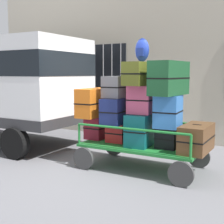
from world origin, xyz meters
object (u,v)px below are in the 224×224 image
Objects in this scene: suitcase_left_middle at (96,102)px; suitcase_midleft_top at (119,87)px; suitcase_center_middle at (142,99)px; suitcase_center_top at (143,74)px; backpack at (142,50)px; suitcase_left_bottom at (96,127)px; luggage_cart at (142,149)px; suitcase_midleft_bottom at (118,132)px; suitcase_midright_middle at (168,111)px; suitcase_midright_top at (169,78)px; van at (6,81)px; suitcase_midright_bottom at (168,138)px; suitcase_right_bottom at (197,138)px; suitcase_center_bottom at (142,129)px; suitcase_midleft_middle at (119,110)px.

suitcase_midleft_top reaches higher than suitcase_left_middle.
suitcase_left_middle is 1.08m from suitcase_center_middle.
suitcase_midleft_top is 0.60m from suitcase_center_top.
backpack is at bearing -123.97° from suitcase_center_middle.
suitcase_center_top reaches higher than suitcase_left_bottom.
luggage_cart is at bearing 66.01° from backpack.
suitcase_midleft_bottom is at bearing -0.75° from suitcase_left_bottom.
suitcase_midright_middle is (1.07, -0.06, -0.43)m from suitcase_midleft_top.
suitcase_center_middle is at bearing 56.03° from backpack.
van is at bearing 175.71° from suitcase_midright_top.
suitcase_midright_bottom is at bearing -4.47° from van.
suitcase_midright_middle is at bearing -4.48° from van.
suitcase_midleft_bottom is (0.54, -0.01, -0.59)m from suitcase_left_middle.
van reaches higher than suitcase_center_middle.
suitcase_left_middle is 1.50× the size of suitcase_midleft_top.
suitcase_right_bottom is at bearing -0.74° from suitcase_midright_top.
suitcase_midright_top is at bearing -1.88° from suitcase_center_bottom.
van is at bearing 175.40° from suitcase_midleft_middle.
luggage_cart is 1.49m from suitcase_midright_top.
suitcase_right_bottom reaches higher than suitcase_midleft_bottom.
suitcase_midleft_middle is 1.72× the size of suitcase_midright_middle.
suitcase_midleft_middle is at bearing 177.58° from suitcase_right_bottom.
suitcase_midright_bottom is at bearing -1.91° from suitcase_left_bottom.
suitcase_midleft_top is 1.21× the size of suitcase_center_middle.
suitcase_left_bottom is at bearing 178.06° from suitcase_midright_middle.
luggage_cart is 3.37× the size of suitcase_midleft_top.
backpack is (-0.55, -0.00, 0.52)m from suitcase_midright_top.
suitcase_right_bottom is at bearing -1.38° from suitcase_midleft_bottom.
suitcase_midleft_top is 1.74× the size of suitcase_midright_bottom.
luggage_cart is 1.38m from suitcase_left_middle.
backpack reaches higher than suitcase_midleft_top.
suitcase_midright_middle is (1.61, -0.05, 0.45)m from suitcase_left_bottom.
suitcase_midright_middle is (0.54, -0.04, 0.78)m from luggage_cart.
suitcase_midleft_middle reaches higher than suitcase_right_bottom.
suitcase_right_bottom is at bearing -1.74° from suitcase_midleft_top.
suitcase_center_top is at bearing 175.06° from suitcase_midright_bottom.
suitcase_midright_top is at bearing -1.59° from suitcase_center_middle.
suitcase_left_middle is at bearing 178.15° from suitcase_midright_bottom.
suitcase_midleft_bottom is 0.50× the size of suitcase_right_bottom.
suitcase_midleft_middle is 1.18× the size of suitcase_center_bottom.
suitcase_midleft_middle is at bearing 90.00° from suitcase_midleft_bottom.
backpack reaches higher than luggage_cart.
suitcase_center_bottom is (0.54, -0.01, 0.11)m from suitcase_midleft_bottom.
suitcase_midright_middle is (1.61, -0.05, -0.09)m from suitcase_left_middle.
suitcase_midleft_middle is 1.76× the size of suitcase_center_middle.
suitcase_left_bottom is 0.67m from suitcase_midleft_middle.
suitcase_midleft_top is 1.42m from suitcase_midright_bottom.
van is at bearing 175.53° from suitcase_midright_bottom.
van is 8.75× the size of suitcase_left_bottom.
suitcase_center_bottom is at bearing -2.61° from suitcase_midleft_top.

